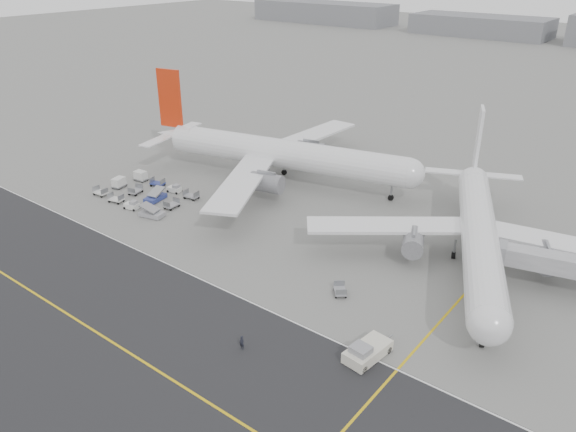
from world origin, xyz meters
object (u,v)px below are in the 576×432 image
Objects in this scene: airliner_a at (278,153)px; jet_bridge at (556,266)px; ground_crew_a at (242,343)px; airliner_b at (479,231)px; pushback_tug at (367,351)px.

airliner_a is 53.63m from jet_bridge.
airliner_a reaches higher than jet_bridge.
airliner_b is at bearing 70.35° from ground_crew_a.
airliner_b is 28.22m from pushback_tug.
pushback_tug is at bearing -143.40° from airliner_a.
airliner_a reaches higher than ground_crew_a.
jet_bridge is at bearing -30.90° from airliner_b.
airliner_a is at bearing 145.79° from pushback_tug.
airliner_a is 53.99m from pushback_tug.
airliner_b is (42.02, -7.33, -0.66)m from airliner_a.
ground_crew_a is (-24.06, -33.71, -3.00)m from jet_bridge.
ground_crew_a is (-13.20, -35.14, -4.09)m from airliner_b.
airliner_b reaches higher than pushback_tug.
airliner_b is 3.16× the size of jet_bridge.
jet_bridge is 8.54× the size of ground_crew_a.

